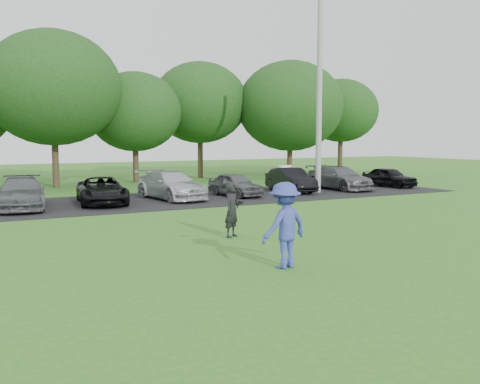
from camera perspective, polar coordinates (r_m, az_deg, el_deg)
name	(u,v)px	position (r m, az deg, el deg)	size (l,w,h in m)	color
ground	(314,265)	(11.97, 7.95, -7.73)	(100.00, 100.00, 0.00)	#2A7220
parking_lot	(137,202)	(23.60, -10.88, -1.01)	(32.00, 6.50, 0.03)	black
utility_pole	(319,97)	(27.21, 8.45, 9.95)	(0.28, 0.28, 9.53)	#9C9D98
frisbee_player	(285,225)	(11.50, 4.77, -3.53)	(1.32, 0.94, 2.22)	#3843A0
camera_bystander	(232,210)	(14.97, -0.86, -1.94)	(0.67, 0.62, 1.54)	black
parked_cars	(108,189)	(23.16, -13.91, 0.32)	(30.90, 4.81, 1.26)	black
tree_row	(112,102)	(33.31, -13.54, 9.35)	(42.39, 9.85, 8.64)	#38281C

